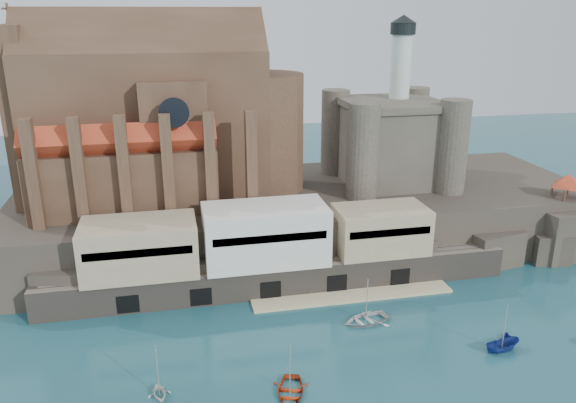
{
  "coord_description": "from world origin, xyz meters",
  "views": [
    {
      "loc": [
        -22.78,
        -52.13,
        39.86
      ],
      "look_at": [
        -4.76,
        32.0,
        10.6
      ],
      "focal_mm": 35.0,
      "sensor_mm": 36.0,
      "label": 1
    }
  ],
  "objects_px": {
    "castle_keep": "(391,137)",
    "boat_2": "(501,351)",
    "pavilion": "(568,182)",
    "church": "(161,124)",
    "boat_0": "(290,394)"
  },
  "relations": [
    {
      "from": "pavilion",
      "to": "castle_keep",
      "type": "bearing_deg",
      "value": 149.82
    },
    {
      "from": "castle_keep",
      "to": "boat_0",
      "type": "height_order",
      "value": "castle_keep"
    },
    {
      "from": "boat_2",
      "to": "castle_keep",
      "type": "bearing_deg",
      "value": -8.11
    },
    {
      "from": "castle_keep",
      "to": "boat_0",
      "type": "xyz_separation_m",
      "value": [
        -27.86,
        -42.92,
        -18.31
      ]
    },
    {
      "from": "boat_0",
      "to": "boat_2",
      "type": "xyz_separation_m",
      "value": [
        27.4,
        2.63,
        0.0
      ]
    },
    {
      "from": "boat_0",
      "to": "boat_2",
      "type": "distance_m",
      "value": 27.53
    },
    {
      "from": "pavilion",
      "to": "church",
      "type": "bearing_deg",
      "value": 166.52
    },
    {
      "from": "church",
      "to": "pavilion",
      "type": "distance_m",
      "value": 68.65
    },
    {
      "from": "church",
      "to": "pavilion",
      "type": "relative_size",
      "value": 7.34
    },
    {
      "from": "castle_keep",
      "to": "boat_2",
      "type": "relative_size",
      "value": 6.22
    },
    {
      "from": "pavilion",
      "to": "boat_2",
      "type": "xyz_separation_m",
      "value": [
        -26.38,
        -25.21,
        -12.73
      ]
    },
    {
      "from": "boat_0",
      "to": "boat_2",
      "type": "relative_size",
      "value": 1.27
    },
    {
      "from": "church",
      "to": "boat_0",
      "type": "xyz_separation_m",
      "value": [
        12.35,
        -43.69,
        -22.13
      ]
    },
    {
      "from": "castle_keep",
      "to": "boat_0",
      "type": "bearing_deg",
      "value": -122.99
    },
    {
      "from": "pavilion",
      "to": "boat_2",
      "type": "distance_m",
      "value": 38.65
    }
  ]
}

